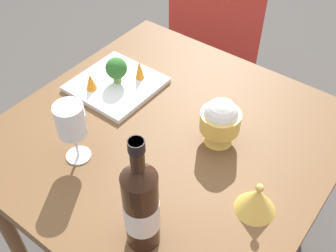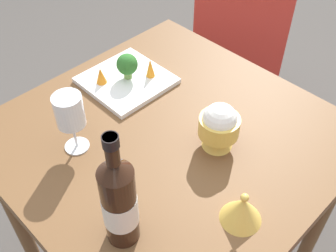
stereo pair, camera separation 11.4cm
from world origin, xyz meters
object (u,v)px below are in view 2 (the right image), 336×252
at_px(rice_bowl, 219,126).
at_px(serving_plate, 127,80).
at_px(wine_glass, 69,112).
at_px(carrot_garnish_right, 150,68).
at_px(chair_by_wall, 239,43).
at_px(rice_bowl_lid, 242,209).
at_px(carrot_garnish_left, 102,75).
at_px(wine_bottle, 119,202).
at_px(broccoli_floret, 127,65).

xyz_separation_m(rice_bowl, serving_plate, (0.00, 0.39, -0.07)).
bearing_deg(wine_glass, carrot_garnish_right, 12.07).
relative_size(chair_by_wall, serving_plate, 3.38).
distance_m(rice_bowl, rice_bowl_lid, 0.24).
distance_m(wine_glass, rice_bowl_lid, 0.49).
xyz_separation_m(chair_by_wall, carrot_garnish_right, (-0.66, -0.12, 0.27)).
bearing_deg(rice_bowl_lid, rice_bowl, 53.69).
xyz_separation_m(rice_bowl, carrot_garnish_left, (-0.06, 0.43, -0.03)).
relative_size(serving_plate, carrot_garnish_left, 4.57).
bearing_deg(wine_glass, rice_bowl_lid, -73.43).
xyz_separation_m(wine_glass, carrot_garnish_right, (0.35, 0.07, -0.08)).
relative_size(chair_by_wall, wine_bottle, 2.65).
relative_size(wine_bottle, serving_plate, 1.27).
bearing_deg(carrot_garnish_right, serving_plate, 145.30).
xyz_separation_m(rice_bowl, broccoli_floret, (0.01, 0.39, -0.01)).
bearing_deg(broccoli_floret, serving_plate, -179.21).
bearing_deg(rice_bowl, rice_bowl_lid, -126.31).
xyz_separation_m(serving_plate, carrot_garnish_left, (-0.07, 0.04, 0.04)).
distance_m(wine_bottle, carrot_garnish_right, 0.57).
distance_m(rice_bowl, carrot_garnish_left, 0.43).
relative_size(rice_bowl_lid, broccoli_floret, 1.17).
bearing_deg(broccoli_floret, rice_bowl, -91.69).
bearing_deg(wine_bottle, chair_by_wall, 24.14).
height_order(carrot_garnish_left, carrot_garnish_right, carrot_garnish_right).
xyz_separation_m(wine_bottle, carrot_garnish_right, (0.43, 0.37, -0.08)).
bearing_deg(chair_by_wall, serving_plate, -114.66).
xyz_separation_m(rice_bowl, carrot_garnish_right, (0.07, 0.34, -0.03)).
relative_size(wine_glass, serving_plate, 0.71).
xyz_separation_m(wine_glass, serving_plate, (0.28, 0.12, -0.12)).
relative_size(carrot_garnish_left, carrot_garnish_right, 0.85).
bearing_deg(rice_bowl_lid, carrot_garnish_left, 82.65).
bearing_deg(serving_plate, carrot_garnish_left, 148.39).
relative_size(wine_glass, rice_bowl_lid, 1.79).
distance_m(rice_bowl, carrot_garnish_right, 0.35).
xyz_separation_m(serving_plate, carrot_garnish_right, (0.07, -0.04, 0.04)).
bearing_deg(carrot_garnish_left, wine_bottle, -123.43).
relative_size(chair_by_wall, wine_glass, 4.75).
distance_m(chair_by_wall, broccoli_floret, 0.77).
distance_m(serving_plate, carrot_garnish_left, 0.08).
bearing_deg(carrot_garnish_left, broccoli_floret, -28.62).
relative_size(wine_bottle, wine_glass, 1.79).
distance_m(chair_by_wall, serving_plate, 0.76).
distance_m(wine_bottle, rice_bowl_lid, 0.29).
relative_size(wine_bottle, carrot_garnish_left, 5.82).
height_order(wine_bottle, carrot_garnish_left, wine_bottle).
xyz_separation_m(wine_bottle, serving_plate, (0.37, 0.42, -0.12)).
relative_size(wine_glass, carrot_garnish_right, 2.75).
bearing_deg(carrot_garnish_right, chair_by_wall, 10.01).
relative_size(rice_bowl_lid, serving_plate, 0.40).
relative_size(chair_by_wall, rice_bowl_lid, 8.50).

